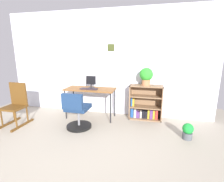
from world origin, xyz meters
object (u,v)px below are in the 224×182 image
at_px(office_chair, 77,113).
at_px(potted_plant_on_shelf, 146,76).
at_px(keyboard, 89,89).
at_px(bookshelf_low, 145,104).
at_px(monitor, 91,82).
at_px(potted_plant_floor, 188,131).
at_px(desk, 90,91).
at_px(rocking_chair, 16,104).

xyz_separation_m(office_chair, potted_plant_on_shelf, (1.32, 0.84, 0.70)).
bearing_deg(keyboard, bookshelf_low, 14.69).
distance_m(monitor, bookshelf_low, 1.38).
relative_size(monitor, bookshelf_low, 0.36).
height_order(bookshelf_low, potted_plant_floor, bookshelf_low).
relative_size(potted_plant_on_shelf, potted_plant_floor, 1.34).
distance_m(desk, rocking_chair, 1.62).
relative_size(desk, keyboard, 2.91).
bearing_deg(rocking_chair, desk, 26.90).
xyz_separation_m(monitor, potted_plant_floor, (2.07, -0.61, -0.71)).
xyz_separation_m(monitor, office_chair, (-0.06, -0.68, -0.53)).
relative_size(desk, potted_plant_on_shelf, 2.91).
bearing_deg(rocking_chair, bookshelf_low, 19.80).
height_order(desk, rocking_chair, rocking_chair).
relative_size(monitor, keyboard, 0.72).
height_order(rocking_chair, potted_plant_on_shelf, potted_plant_on_shelf).
bearing_deg(monitor, potted_plant_on_shelf, 7.21).
bearing_deg(potted_plant_on_shelf, potted_plant_floor, -43.47).
distance_m(office_chair, potted_plant_on_shelf, 1.71).
relative_size(keyboard, potted_plant_on_shelf, 1.00).
bearing_deg(bookshelf_low, desk, -169.03).
distance_m(desk, office_chair, 0.72).
xyz_separation_m(desk, monitor, (0.01, 0.04, 0.20)).
distance_m(keyboard, potted_plant_on_shelf, 1.34).
relative_size(keyboard, rocking_chair, 0.44).
bearing_deg(desk, keyboard, -87.77).
bearing_deg(bookshelf_low, keyboard, -165.31).
xyz_separation_m(desk, potted_plant_floor, (2.08, -0.57, -0.51)).
bearing_deg(potted_plant_floor, monitor, 163.61).
bearing_deg(desk, potted_plant_on_shelf, 8.74).
height_order(office_chair, bookshelf_low, bookshelf_low).
relative_size(office_chair, potted_plant_floor, 2.63).
relative_size(monitor, potted_plant_on_shelf, 0.72).
bearing_deg(monitor, office_chair, -95.12).
xyz_separation_m(monitor, keyboard, (-0.01, -0.12, -0.13)).
bearing_deg(potted_plant_floor, rocking_chair, -177.44).
bearing_deg(desk, rocking_chair, -153.10).
relative_size(desk, office_chair, 1.48).
distance_m(office_chair, bookshelf_low, 1.59).
xyz_separation_m(keyboard, potted_plant_floor, (2.08, -0.49, -0.57)).
bearing_deg(keyboard, office_chair, -95.23).
height_order(office_chair, potted_plant_floor, office_chair).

